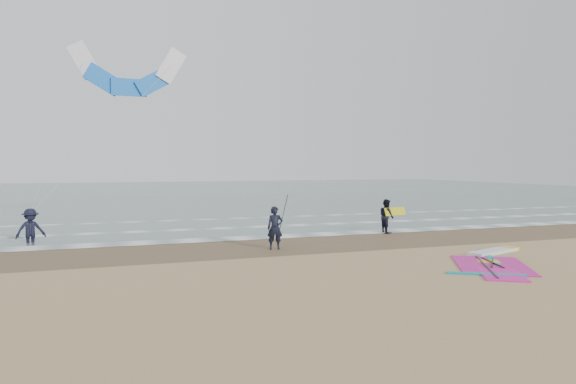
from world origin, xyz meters
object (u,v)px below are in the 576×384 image
object	(u,v)px
surf_kite	(128,75)
person_walking	(387,216)
windsurf_rig	(494,261)
person_standing	(275,228)
person_wading	(30,222)

from	to	relation	value
surf_kite	person_walking	bearing A→B (deg)	-28.35
person_walking	surf_kite	xyz separation A→B (m)	(-11.42, 6.16, 6.99)
windsurf_rig	surf_kite	xyz separation A→B (m)	(-11.06, 13.80, 7.77)
windsurf_rig	person_standing	distance (m)	7.84
windsurf_rig	person_wading	distance (m)	18.01
person_walking	person_standing	bearing A→B (deg)	114.62
person_walking	person_wading	size ratio (longest dim) A/B	0.90
windsurf_rig	person_walking	distance (m)	7.68
windsurf_rig	person_walking	world-z (taller)	person_walking
person_wading	surf_kite	bearing A→B (deg)	24.51
surf_kite	windsurf_rig	bearing A→B (deg)	-51.27
windsurf_rig	person_wading	size ratio (longest dim) A/B	2.93
person_standing	surf_kite	world-z (taller)	surf_kite
person_walking	windsurf_rig	bearing A→B (deg)	178.70
surf_kite	person_wading	bearing A→B (deg)	-134.78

